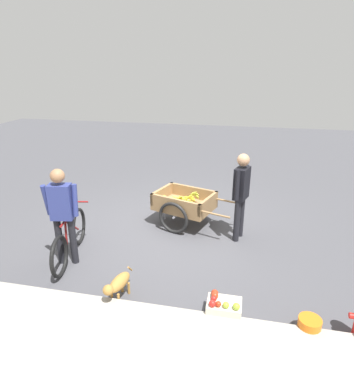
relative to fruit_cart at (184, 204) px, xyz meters
The scene contains 8 objects.
ground_plane 0.54m from the fruit_cart, 50.10° to the left, with size 24.00×24.00×0.00m, color #47474C.
fruit_cart is the anchor object (origin of this frame).
vendor_person 1.27m from the fruit_cart, 162.12° to the left, with size 0.30×0.56×1.63m.
bicycle 2.29m from the fruit_cart, 44.49° to the left, with size 0.50×1.64×0.85m.
cyclist_person 2.43m from the fruit_cart, 47.55° to the left, with size 0.51×0.26×1.61m.
dog 2.51m from the fruit_cart, 79.72° to the left, with size 0.26×0.67×0.40m.
plastic_bucket 3.29m from the fruit_cart, 128.14° to the left, with size 0.27×0.27×0.22m, color orange.
mixed_fruit_crate 2.69m from the fruit_cart, 111.63° to the left, with size 0.44×0.32×0.32m.
Camera 1 is at (-1.31, 5.69, 3.05)m, focal length 30.75 mm.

